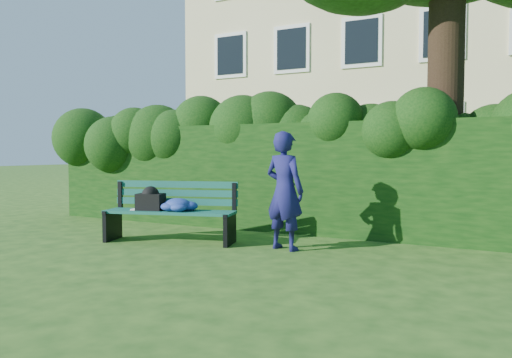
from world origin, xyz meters
The scene contains 5 objects.
ground centered at (0.00, 0.00, 0.00)m, with size 80.00×80.00×0.00m, color #234A17.
apartment_building centered at (0.00, 13.99, 6.00)m, with size 16.00×8.08×12.00m.
hedge centered at (0.00, 2.20, 0.90)m, with size 10.00×1.00×1.80m.
park_bench centered at (-1.28, 0.26, 0.50)m, with size 2.01×1.05×0.89m.
man_reading centered at (0.48, 0.52, 0.81)m, with size 0.59×0.39×1.61m, color #181753.
Camera 1 is at (3.30, -5.63, 1.33)m, focal length 35.00 mm.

